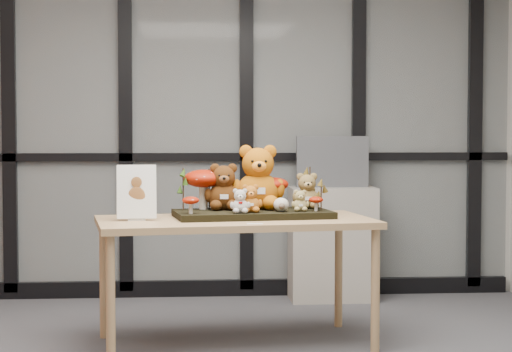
{
  "coord_description": "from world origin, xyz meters",
  "views": [
    {
      "loc": [
        -0.01,
        -4.46,
        1.27
      ],
      "look_at": [
        0.4,
        0.85,
        0.99
      ],
      "focal_mm": 65.0,
      "sensor_mm": 36.0,
      "label": 1
    }
  ],
  "objects": [
    {
      "name": "label_card",
      "position": [
        0.37,
        0.58,
        0.74
      ],
      "size": [
        0.09,
        0.03,
        0.0
      ],
      "primitive_type": "cube",
      "color": "white",
      "rests_on": "display_table"
    },
    {
      "name": "bear_small_yellow",
      "position": [
        0.37,
        0.85,
        0.87
      ],
      "size": [
        0.15,
        0.14,
        0.18
      ],
      "primitive_type": null,
      "rotation": [
        0.0,
        0.0,
        0.14
      ],
      "color": "#BA631A",
      "rests_on": "diorama_tray"
    },
    {
      "name": "mushroom_front_left",
      "position": [
        0.02,
        0.79,
        0.83
      ],
      "size": [
        0.1,
        0.1,
        0.11
      ],
      "primitive_type": null,
      "color": "#911604",
      "rests_on": "diorama_tray"
    },
    {
      "name": "bear_pooh_yellow",
      "position": [
        0.43,
        1.07,
        0.99
      ],
      "size": [
        0.36,
        0.33,
        0.42
      ],
      "primitive_type": null,
      "rotation": [
        0.0,
        0.0,
        0.14
      ],
      "color": "#BB620C",
      "rests_on": "diorama_tray"
    },
    {
      "name": "plush_cream_hedgehog",
      "position": [
        0.55,
        0.88,
        0.82
      ],
      "size": [
        0.08,
        0.07,
        0.09
      ],
      "primitive_type": null,
      "rotation": [
        0.0,
        0.0,
        0.14
      ],
      "color": "beige",
      "rests_on": "diorama_tray"
    },
    {
      "name": "diorama_tray",
      "position": [
        0.39,
        0.96,
        0.76
      ],
      "size": [
        0.96,
        0.58,
        0.04
      ],
      "primitive_type": "cube",
      "rotation": [
        0.0,
        0.0,
        0.14
      ],
      "color": "black",
      "rests_on": "display_table"
    },
    {
      "name": "sign_holder",
      "position": [
        -0.29,
        0.83,
        0.89
      ],
      "size": [
        0.23,
        0.08,
        0.32
      ],
      "rotation": [
        0.0,
        0.0,
        0.05
      ],
      "color": "silver",
      "rests_on": "display_table"
    },
    {
      "name": "sprig_green_mid_left",
      "position": [
        0.13,
        1.1,
        0.9
      ],
      "size": [
        0.05,
        0.05,
        0.24
      ],
      "primitive_type": null,
      "color": "#1C3E0E",
      "rests_on": "diorama_tray"
    },
    {
      "name": "sprig_green_centre",
      "position": [
        0.3,
        1.13,
        0.87
      ],
      "size": [
        0.05,
        0.05,
        0.17
      ],
      "primitive_type": null,
      "color": "#1C3E0E",
      "rests_on": "diorama_tray"
    },
    {
      "name": "bear_tan_back",
      "position": [
        0.72,
        1.08,
        0.9
      ],
      "size": [
        0.2,
        0.19,
        0.24
      ],
      "primitive_type": null,
      "rotation": [
        0.0,
        0.0,
        0.14
      ],
      "color": "olive",
      "rests_on": "diorama_tray"
    },
    {
      "name": "bear_brown_medium",
      "position": [
        0.22,
        1.04,
        0.93
      ],
      "size": [
        0.26,
        0.24,
        0.3
      ],
      "primitive_type": null,
      "rotation": [
        0.0,
        0.0,
        0.14
      ],
      "color": "#49250B",
      "rests_on": "diorama_tray"
    },
    {
      "name": "sprig_green_far_left",
      "position": [
        -0.02,
        1.02,
        0.91
      ],
      "size": [
        0.05,
        0.05,
        0.25
      ],
      "primitive_type": null,
      "color": "#1C3E0E",
      "rests_on": "diorama_tray"
    },
    {
      "name": "mushroom_front_right",
      "position": [
        0.75,
        0.9,
        0.83
      ],
      "size": [
        0.09,
        0.09,
        0.09
      ],
      "primitive_type": null,
      "color": "#911604",
      "rests_on": "diorama_tray"
    },
    {
      "name": "mushroom_back_right",
      "position": [
        0.52,
        1.11,
        0.88
      ],
      "size": [
        0.19,
        0.19,
        0.21
      ],
      "primitive_type": null,
      "color": "#911604",
      "rests_on": "diorama_tray"
    },
    {
      "name": "glass_partition",
      "position": [
        -0.0,
        2.47,
        1.42
      ],
      "size": [
        4.9,
        0.06,
        2.78
      ],
      "color": "#2D383F",
      "rests_on": "floor"
    },
    {
      "name": "monitor",
      "position": [
        1.07,
        2.27,
        1.02
      ],
      "size": [
        0.53,
        0.06,
        0.38
      ],
      "color": "#52545A",
      "rests_on": "cabinet"
    },
    {
      "name": "room_shell",
      "position": [
        0.0,
        0.0,
        1.68
      ],
      "size": [
        5.0,
        5.0,
        5.0
      ],
      "color": "beige",
      "rests_on": "floor"
    },
    {
      "name": "display_table",
      "position": [
        0.28,
        0.89,
        0.67
      ],
      "size": [
        1.67,
        1.0,
        0.74
      ],
      "rotation": [
        0.0,
        0.0,
        0.14
      ],
      "color": "tan",
      "rests_on": "floor"
    },
    {
      "name": "bear_beige_small",
      "position": [
        0.66,
        0.9,
        0.85
      ],
      "size": [
        0.12,
        0.11,
        0.14
      ],
      "primitive_type": null,
      "rotation": [
        0.0,
        0.0,
        0.14
      ],
      "color": "#A49054",
      "rests_on": "diorama_tray"
    },
    {
      "name": "cabinet",
      "position": [
        1.07,
        2.25,
        0.42
      ],
      "size": [
        0.62,
        0.36,
        0.83
      ],
      "primitive_type": "cube",
      "color": "#9E988D",
      "rests_on": "floor"
    },
    {
      "name": "sprig_dry_mid_right",
      "position": [
        0.8,
        1.0,
        0.87
      ],
      "size": [
        0.05,
        0.05,
        0.18
      ],
      "primitive_type": null,
      "color": "brown",
      "rests_on": "diorama_tray"
    },
    {
      "name": "bear_white_bow",
      "position": [
        0.3,
        0.81,
        0.86
      ],
      "size": [
        0.13,
        0.12,
        0.15
      ],
      "primitive_type": null,
      "rotation": [
        0.0,
        0.0,
        0.14
      ],
      "color": "beige",
      "rests_on": "diorama_tray"
    },
    {
      "name": "sprig_dry_far_right",
      "position": [
        0.75,
        1.11,
        0.91
      ],
      "size": [
        0.05,
        0.05,
        0.25
      ],
      "primitive_type": null,
      "color": "brown",
      "rests_on": "diorama_tray"
    },
    {
      "name": "mushroom_back_left",
      "position": [
        0.1,
        1.08,
        0.91
      ],
      "size": [
        0.24,
        0.24,
        0.26
      ],
      "primitive_type": null,
      "color": "#911604",
      "rests_on": "diorama_tray"
    }
  ]
}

